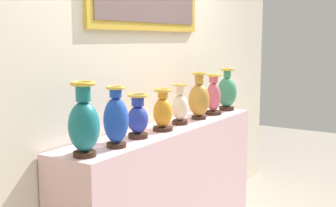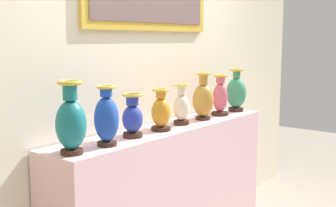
{
  "view_description": "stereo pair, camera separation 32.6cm",
  "coord_description": "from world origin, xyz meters",
  "px_view_note": "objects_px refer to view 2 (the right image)",
  "views": [
    {
      "loc": [
        -2.73,
        -1.73,
        1.66
      ],
      "look_at": [
        0.0,
        0.0,
        1.2
      ],
      "focal_mm": 47.66,
      "sensor_mm": 36.0,
      "label": 1
    },
    {
      "loc": [
        -2.55,
        -2.0,
        1.66
      ],
      "look_at": [
        0.0,
        0.0,
        1.2
      ],
      "focal_mm": 47.66,
      "sensor_mm": 36.0,
      "label": 2
    }
  ],
  "objects_px": {
    "vase_rose": "(220,97)",
    "vase_sapphire": "(107,118)",
    "vase_cobalt": "(133,117)",
    "vase_ochre": "(203,100)",
    "vase_ivory": "(181,107)",
    "vase_jade": "(236,92)",
    "vase_amber": "(161,112)",
    "vase_teal": "(71,122)"
  },
  "relations": [
    {
      "from": "vase_amber",
      "to": "vase_jade",
      "type": "height_order",
      "value": "vase_jade"
    },
    {
      "from": "vase_sapphire",
      "to": "vase_ivory",
      "type": "height_order",
      "value": "vase_sapphire"
    },
    {
      "from": "vase_cobalt",
      "to": "vase_ochre",
      "type": "bearing_deg",
      "value": -0.24
    },
    {
      "from": "vase_sapphire",
      "to": "vase_jade",
      "type": "relative_size",
      "value": 0.96
    },
    {
      "from": "vase_cobalt",
      "to": "vase_amber",
      "type": "height_order",
      "value": "vase_amber"
    },
    {
      "from": "vase_teal",
      "to": "vase_ochre",
      "type": "height_order",
      "value": "vase_teal"
    },
    {
      "from": "vase_cobalt",
      "to": "vase_teal",
      "type": "bearing_deg",
      "value": -177.19
    },
    {
      "from": "vase_teal",
      "to": "vase_ivory",
      "type": "distance_m",
      "value": 1.09
    },
    {
      "from": "vase_sapphire",
      "to": "vase_amber",
      "type": "xyz_separation_m",
      "value": [
        0.56,
        0.03,
        -0.03
      ]
    },
    {
      "from": "vase_sapphire",
      "to": "vase_cobalt",
      "type": "height_order",
      "value": "vase_sapphire"
    },
    {
      "from": "vase_cobalt",
      "to": "vase_amber",
      "type": "distance_m",
      "value": 0.29
    },
    {
      "from": "vase_sapphire",
      "to": "vase_ochre",
      "type": "xyz_separation_m",
      "value": [
        1.1,
        0.04,
        -0.01
      ]
    },
    {
      "from": "vase_ivory",
      "to": "vase_rose",
      "type": "distance_m",
      "value": 0.54
    },
    {
      "from": "vase_teal",
      "to": "vase_sapphire",
      "type": "xyz_separation_m",
      "value": [
        0.26,
        -0.01,
        -0.01
      ]
    },
    {
      "from": "vase_ochre",
      "to": "vase_rose",
      "type": "xyz_separation_m",
      "value": [
        0.27,
        0.0,
        -0.01
      ]
    },
    {
      "from": "vase_jade",
      "to": "vase_teal",
      "type": "bearing_deg",
      "value": -179.2
    },
    {
      "from": "vase_jade",
      "to": "vase_ivory",
      "type": "bearing_deg",
      "value": 179.38
    },
    {
      "from": "vase_jade",
      "to": "vase_rose",
      "type": "bearing_deg",
      "value": -179.84
    },
    {
      "from": "vase_ochre",
      "to": "vase_cobalt",
      "type": "bearing_deg",
      "value": 179.76
    },
    {
      "from": "vase_sapphire",
      "to": "vase_cobalt",
      "type": "distance_m",
      "value": 0.28
    },
    {
      "from": "vase_amber",
      "to": "vase_ochre",
      "type": "xyz_separation_m",
      "value": [
        0.54,
        0.01,
        0.03
      ]
    },
    {
      "from": "vase_ivory",
      "to": "vase_jade",
      "type": "bearing_deg",
      "value": -0.62
    },
    {
      "from": "vase_cobalt",
      "to": "vase_rose",
      "type": "height_order",
      "value": "vase_rose"
    },
    {
      "from": "vase_sapphire",
      "to": "vase_rose",
      "type": "relative_size",
      "value": 1.06
    },
    {
      "from": "vase_rose",
      "to": "vase_ivory",
      "type": "bearing_deg",
      "value": 178.99
    },
    {
      "from": "vase_amber",
      "to": "vase_rose",
      "type": "bearing_deg",
      "value": 0.6
    },
    {
      "from": "vase_teal",
      "to": "vase_ochre",
      "type": "distance_m",
      "value": 1.37
    },
    {
      "from": "vase_rose",
      "to": "vase_sapphire",
      "type": "bearing_deg",
      "value": -178.39
    },
    {
      "from": "vase_amber",
      "to": "vase_rose",
      "type": "xyz_separation_m",
      "value": [
        0.81,
        0.01,
        0.02
      ]
    },
    {
      "from": "vase_sapphire",
      "to": "vase_amber",
      "type": "relative_size",
      "value": 1.23
    },
    {
      "from": "vase_jade",
      "to": "vase_sapphire",
      "type": "bearing_deg",
      "value": -178.63
    },
    {
      "from": "vase_rose",
      "to": "vase_jade",
      "type": "relative_size",
      "value": 0.91
    },
    {
      "from": "vase_rose",
      "to": "vase_jade",
      "type": "bearing_deg",
      "value": 0.16
    },
    {
      "from": "vase_teal",
      "to": "vase_ivory",
      "type": "bearing_deg",
      "value": 1.87
    },
    {
      "from": "vase_cobalt",
      "to": "vase_jade",
      "type": "bearing_deg",
      "value": 0.02
    },
    {
      "from": "vase_teal",
      "to": "vase_ochre",
      "type": "xyz_separation_m",
      "value": [
        1.37,
        0.02,
        -0.02
      ]
    },
    {
      "from": "vase_teal",
      "to": "vase_rose",
      "type": "height_order",
      "value": "vase_teal"
    },
    {
      "from": "vase_teal",
      "to": "vase_cobalt",
      "type": "relative_size",
      "value": 1.43
    },
    {
      "from": "vase_ivory",
      "to": "vase_rose",
      "type": "relative_size",
      "value": 0.88
    },
    {
      "from": "vase_teal",
      "to": "vase_jade",
      "type": "height_order",
      "value": "vase_teal"
    },
    {
      "from": "vase_cobalt",
      "to": "vase_jade",
      "type": "xyz_separation_m",
      "value": [
        1.37,
        0.0,
        0.04
      ]
    },
    {
      "from": "vase_ivory",
      "to": "vase_rose",
      "type": "xyz_separation_m",
      "value": [
        0.54,
        -0.01,
        0.02
      ]
    }
  ]
}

